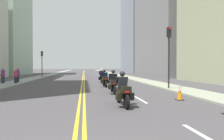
% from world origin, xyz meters
% --- Properties ---
extents(ground_plane, '(264.00, 264.00, 0.00)m').
position_xyz_m(ground_plane, '(0.00, 48.00, 0.00)').
color(ground_plane, '#464246').
extents(sidewalk_left, '(2.37, 144.00, 0.12)m').
position_xyz_m(sidewalk_left, '(-7.55, 48.00, 0.06)').
color(sidewalk_left, gray).
rests_on(sidewalk_left, ground).
extents(sidewalk_right, '(2.37, 144.00, 0.12)m').
position_xyz_m(sidewalk_right, '(7.55, 48.00, 0.06)').
color(sidewalk_right, gray).
rests_on(sidewalk_right, ground).
extents(centreline_yellow_inner, '(0.12, 132.00, 0.01)m').
position_xyz_m(centreline_yellow_inner, '(-0.12, 48.00, 0.00)').
color(centreline_yellow_inner, yellow).
rests_on(centreline_yellow_inner, ground).
extents(centreline_yellow_outer, '(0.12, 132.00, 0.01)m').
position_xyz_m(centreline_yellow_outer, '(0.12, 48.00, 0.00)').
color(centreline_yellow_outer, yellow).
rests_on(centreline_yellow_outer, ground).
extents(lane_dashes_white, '(0.14, 56.40, 0.01)m').
position_xyz_m(lane_dashes_white, '(3.18, 29.00, 0.00)').
color(lane_dashes_white, silver).
rests_on(lane_dashes_white, ground).
extents(building_right_1, '(9.58, 21.12, 22.54)m').
position_xyz_m(building_right_1, '(18.27, 38.00, 11.27)').
color(building_right_1, gray).
rests_on(building_right_1, ground).
extents(building_left_2, '(9.87, 14.68, 25.40)m').
position_xyz_m(building_left_2, '(-18.41, 45.37, 12.70)').
color(building_left_2, '#A8C1A9').
rests_on(building_left_2, ground).
extents(building_right_2, '(7.88, 18.77, 28.83)m').
position_xyz_m(building_right_2, '(17.42, 59.44, 14.41)').
color(building_right_2, gray).
rests_on(building_right_2, ground).
extents(motorcycle_0, '(0.78, 2.22, 1.60)m').
position_xyz_m(motorcycle_0, '(1.87, 6.34, 0.65)').
color(motorcycle_0, black).
rests_on(motorcycle_0, ground).
extents(motorcycle_1, '(0.77, 2.20, 1.61)m').
position_xyz_m(motorcycle_1, '(2.09, 10.68, 0.65)').
color(motorcycle_1, black).
rests_on(motorcycle_1, ground).
extents(motorcycle_2, '(0.77, 2.18, 1.57)m').
position_xyz_m(motorcycle_2, '(1.98, 15.34, 0.64)').
color(motorcycle_2, black).
rests_on(motorcycle_2, ground).
extents(motorcycle_3, '(0.76, 2.15, 1.63)m').
position_xyz_m(motorcycle_3, '(2.10, 19.91, 0.65)').
color(motorcycle_3, black).
rests_on(motorcycle_3, ground).
extents(traffic_cone_1, '(0.38, 0.38, 0.83)m').
position_xyz_m(traffic_cone_1, '(5.26, 7.54, 0.41)').
color(traffic_cone_1, black).
rests_on(traffic_cone_1, ground).
extents(traffic_light_near, '(0.28, 0.38, 4.94)m').
position_xyz_m(traffic_light_near, '(6.76, 12.28, 3.41)').
color(traffic_light_near, black).
rests_on(traffic_light_near, ground).
extents(traffic_light_far, '(0.28, 0.38, 4.41)m').
position_xyz_m(traffic_light_far, '(-6.76, 31.23, 3.06)').
color(traffic_light_far, black).
rests_on(traffic_light_far, ground).
extents(pedestrian_0, '(0.50, 0.35, 1.77)m').
position_xyz_m(pedestrian_0, '(-7.16, 20.48, 0.91)').
color(pedestrian_0, '#2B232E').
rests_on(pedestrian_0, ground).
extents(pedestrian_1, '(0.50, 0.34, 1.73)m').
position_xyz_m(pedestrian_1, '(-8.21, 19.21, 0.90)').
color(pedestrian_1, '#26262F').
rests_on(pedestrian_1, ground).
extents(pedestrian_2, '(0.41, 0.32, 1.64)m').
position_xyz_m(pedestrian_2, '(-6.93, 19.12, 0.84)').
color(pedestrian_2, '#222535').
rests_on(pedestrian_2, ground).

